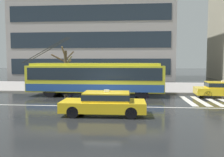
% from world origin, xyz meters
% --- Properties ---
extents(ground_plane, '(160.00, 160.00, 0.00)m').
position_xyz_m(ground_plane, '(0.00, 0.00, 0.00)').
color(ground_plane, black).
extents(sidewalk_slab, '(80.00, 10.00, 0.14)m').
position_xyz_m(sidewalk_slab, '(0.00, 9.93, 0.07)').
color(sidewalk_slab, gray).
rests_on(sidewalk_slab, ground_plane).
extents(crosswalk_stripe_edge_near, '(0.44, 4.40, 0.01)m').
position_xyz_m(crosswalk_stripe_edge_near, '(6.11, 1.46, 0.00)').
color(crosswalk_stripe_edge_near, beige).
rests_on(crosswalk_stripe_edge_near, ground_plane).
extents(crosswalk_stripe_inner_a, '(0.44, 4.40, 0.01)m').
position_xyz_m(crosswalk_stripe_inner_a, '(7.01, 1.46, 0.00)').
color(crosswalk_stripe_inner_a, beige).
rests_on(crosswalk_stripe_inner_a, ground_plane).
extents(crosswalk_stripe_center, '(0.44, 4.40, 0.01)m').
position_xyz_m(crosswalk_stripe_center, '(7.91, 1.46, 0.00)').
color(crosswalk_stripe_center, beige).
rests_on(crosswalk_stripe_center, ground_plane).
extents(lane_centre_line, '(72.00, 0.14, 0.01)m').
position_xyz_m(lane_centre_line, '(0.00, -1.20, 0.00)').
color(lane_centre_line, silver).
rests_on(lane_centre_line, ground_plane).
extents(trolleybus, '(11.91, 2.61, 4.95)m').
position_xyz_m(trolleybus, '(-1.07, 3.33, 1.53)').
color(trolleybus, yellow).
rests_on(trolleybus, ground_plane).
extents(taxi_oncoming_near, '(4.59, 1.87, 1.39)m').
position_xyz_m(taxi_oncoming_near, '(0.47, -3.58, 0.70)').
color(taxi_oncoming_near, yellow).
rests_on(taxi_oncoming_near, ground_plane).
extents(taxi_ahead_of_bus, '(4.78, 2.05, 1.39)m').
position_xyz_m(taxi_ahead_of_bus, '(9.41, 3.32, 0.70)').
color(taxi_ahead_of_bus, yellow).
rests_on(taxi_ahead_of_bus, ground_plane).
extents(pedestrian_at_shelter, '(1.29, 1.29, 1.98)m').
position_xyz_m(pedestrian_at_shelter, '(-3.88, 5.58, 1.68)').
color(pedestrian_at_shelter, navy).
rests_on(pedestrian_at_shelter, sidewalk_slab).
extents(pedestrian_approaching_curb, '(0.96, 0.96, 1.97)m').
position_xyz_m(pedestrian_approaching_curb, '(1.48, 5.66, 1.67)').
color(pedestrian_approaching_curb, black).
rests_on(pedestrian_approaching_curb, sidewalk_slab).
extents(pedestrian_walking_past, '(1.08, 1.08, 2.00)m').
position_xyz_m(pedestrian_walking_past, '(3.46, 5.53, 1.68)').
color(pedestrian_walking_past, black).
rests_on(pedestrian_walking_past, sidewalk_slab).
extents(pedestrian_waiting_by_pole, '(1.12, 1.12, 1.98)m').
position_xyz_m(pedestrian_waiting_by_pole, '(-0.97, 6.29, 1.76)').
color(pedestrian_waiting_by_pole, '#504345').
rests_on(pedestrian_waiting_by_pole, sidewalk_slab).
extents(street_tree_bare, '(2.36, 2.26, 4.24)m').
position_xyz_m(street_tree_bare, '(-4.72, 7.01, 2.38)').
color(street_tree_bare, brown).
rests_on(street_tree_bare, sidewalk_slab).
extents(office_tower_corner_left, '(25.41, 11.09, 19.82)m').
position_xyz_m(office_tower_corner_left, '(-4.32, 23.13, 9.92)').
color(office_tower_corner_left, '#9A9491').
rests_on(office_tower_corner_left, ground_plane).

